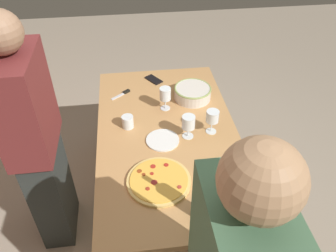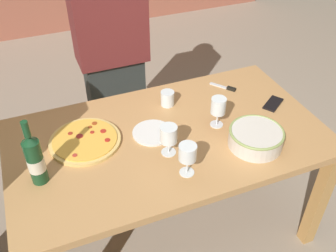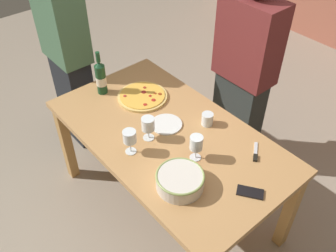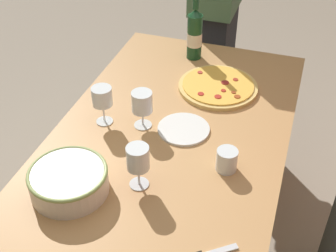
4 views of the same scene
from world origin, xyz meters
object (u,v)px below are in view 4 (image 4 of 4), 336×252
pizza (218,86)px  wine_glass_near_pizza (138,160)px  side_plate (184,129)px  dining_table (168,156)px  cup_amber (227,160)px  person_host (217,2)px  serving_bowl (69,180)px  wine_glass_far_left (142,104)px  wine_glass_by_bottle (102,97)px  wine_bottle (195,34)px

pizza → wine_glass_near_pizza: wine_glass_near_pizza is taller
side_plate → dining_table: bearing=-32.3°
cup_amber → person_host: person_host is taller
serving_bowl → wine_glass_far_left: wine_glass_far_left is taller
pizza → wine_glass_by_bottle: wine_glass_by_bottle is taller
wine_glass_far_left → wine_glass_near_pizza: bearing=18.5°
wine_glass_near_pizza → wine_glass_by_bottle: bearing=-137.8°
dining_table → wine_glass_near_pizza: size_ratio=9.65×
wine_glass_by_bottle → side_plate: bearing=98.6°
pizza → side_plate: 0.34m
pizza → side_plate: (0.33, -0.06, -0.01)m
pizza → serving_bowl: serving_bowl is taller
serving_bowl → cup_amber: bearing=119.6°
wine_glass_near_pizza → person_host: size_ratio=0.10×
pizza → cup_amber: bearing=16.5°
pizza → wine_bottle: bearing=-143.0°
wine_glass_near_pizza → wine_glass_far_left: size_ratio=1.05×
person_host → wine_glass_by_bottle: bearing=-14.2°
wine_glass_near_pizza → side_plate: 0.36m
wine_glass_by_bottle → pizza: bearing=135.2°
pizza → wine_glass_by_bottle: 0.55m
side_plate → person_host: (-1.06, -0.12, 0.09)m
wine_glass_far_left → cup_amber: bearing=68.9°
cup_amber → person_host: size_ratio=0.05×
serving_bowl → wine_glass_by_bottle: size_ratio=1.65×
wine_glass_far_left → person_host: 1.08m
wine_bottle → wine_glass_far_left: 0.60m
dining_table → wine_bottle: 0.68m
wine_bottle → wine_glass_far_left: bearing=-4.2°
serving_bowl → wine_glass_by_bottle: wine_glass_by_bottle is taller
wine_glass_near_pizza → wine_glass_by_bottle: size_ratio=1.02×
dining_table → person_host: (-1.12, -0.08, 0.19)m
pizza → wine_glass_far_left: wine_glass_far_left is taller
dining_table → wine_glass_near_pizza: bearing=-3.3°
pizza → wine_glass_near_pizza: (0.67, -0.12, 0.10)m
serving_bowl → wine_glass_near_pizza: wine_glass_near_pizza is taller
wine_glass_by_bottle → person_host: person_host is taller
serving_bowl → person_host: size_ratio=0.16×
cup_amber → wine_bottle: bearing=-156.0°
pizza → person_host: person_host is taller
wine_glass_near_pizza → cup_amber: wine_glass_near_pizza is taller
dining_table → serving_bowl: size_ratio=5.98×
wine_glass_by_bottle → wine_glass_far_left: bearing=99.6°
pizza → wine_bottle: 0.32m
wine_bottle → person_host: 0.49m
dining_table → wine_glass_by_bottle: 0.35m
wine_glass_by_bottle → person_host: (-1.11, 0.20, -0.03)m
wine_glass_near_pizza → person_host: (-1.39, -0.07, -0.02)m
dining_table → wine_glass_near_pizza: (0.27, -0.02, 0.21)m
wine_glass_near_pizza → person_host: bearing=-177.3°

